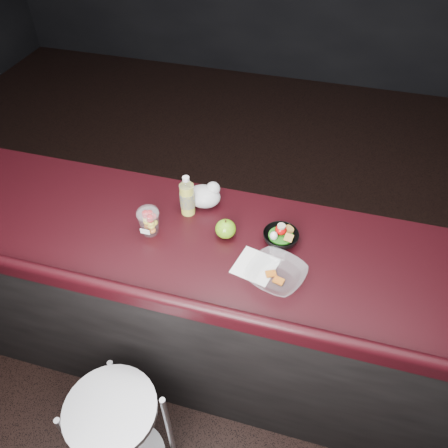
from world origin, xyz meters
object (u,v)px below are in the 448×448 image
at_px(fruit_cup, 149,220).
at_px(green_apple, 226,229).
at_px(takeout_bowl, 276,274).
at_px(stool_left, 118,429).
at_px(lemonade_bottle, 187,198).
at_px(snack_bowl, 280,236).

distance_m(fruit_cup, green_apple, 0.33).
bearing_deg(green_apple, takeout_bowl, -34.95).
xyz_separation_m(stool_left, takeout_bowl, (0.51, 0.55, 0.51)).
distance_m(lemonade_bottle, fruit_cup, 0.20).
relative_size(stool_left, snack_bowl, 4.71).
bearing_deg(green_apple, fruit_cup, -168.49).
bearing_deg(lemonade_bottle, stool_left, -93.47).
bearing_deg(stool_left, takeout_bowl, 47.33).
bearing_deg(stool_left, fruit_cup, 95.90).
bearing_deg(takeout_bowl, lemonade_bottle, 148.93).
distance_m(stool_left, takeout_bowl, 0.91).
relative_size(stool_left, fruit_cup, 5.26).
bearing_deg(fruit_cup, stool_left, -84.10).
xyz_separation_m(lemonade_bottle, takeout_bowl, (0.46, -0.28, -0.06)).
xyz_separation_m(fruit_cup, snack_bowl, (0.56, 0.10, -0.04)).
height_order(lemonade_bottle, fruit_cup, lemonade_bottle).
distance_m(stool_left, snack_bowl, 1.04).
distance_m(green_apple, takeout_bowl, 0.31).
height_order(stool_left, takeout_bowl, takeout_bowl).
relative_size(lemonade_bottle, fruit_cup, 1.46).
xyz_separation_m(green_apple, snack_bowl, (0.23, 0.03, -0.01)).
bearing_deg(snack_bowl, takeout_bowl, -84.79).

